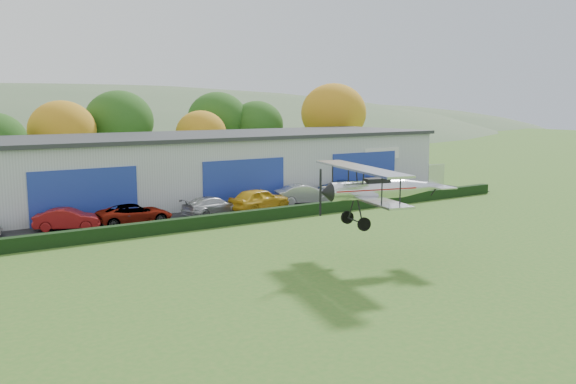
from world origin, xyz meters
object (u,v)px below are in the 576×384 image
car_7 (391,183)px  car_3 (212,206)px  car_2 (135,214)px  car_4 (259,199)px  car_6 (349,189)px  biplane (378,187)px  car_5 (305,194)px  hangar (209,165)px  car_1 (68,219)px

car_7 → car_3: bearing=95.8°
car_2 → car_3: car_2 is taller
car_4 → car_6: car_4 is taller
biplane → car_6: bearing=68.4°
car_6 → car_7: car_6 is taller
car_3 → car_5: size_ratio=0.98×
hangar → car_7: (14.64, -6.62, -1.85)m
car_1 → car_6: size_ratio=0.74×
car_4 → car_7: bearing=-95.2°
car_2 → car_6: car_6 is taller
car_6 → biplane: (-11.61, -16.36, 2.92)m
car_3 → car_6: size_ratio=0.84×
car_2 → biplane: biplane is taller
car_4 → biplane: biplane is taller
car_7 → car_5: bearing=98.3°
car_4 → car_5: car_4 is taller
car_3 → car_7: 18.62m
car_7 → biplane: bearing=135.9°
car_3 → biplane: (1.37, -15.62, 3.02)m
car_2 → car_6: 18.62m
hangar → car_2: 12.85m
car_2 → car_5: (13.80, 0.41, 0.10)m
hangar → car_7: hangar is taller
car_1 → car_7: 28.20m
car_5 → biplane: size_ratio=0.59×
car_3 → car_4: size_ratio=0.94×
car_2 → car_7: size_ratio=0.93×
car_5 → biplane: bearing=172.4°
biplane → car_2: bearing=128.0°
car_2 → car_7: (24.17, 1.78, 0.09)m
car_2 → car_3: bearing=-86.4°
car_5 → car_2: bearing=107.3°
car_1 → car_5: (17.81, -0.28, 0.10)m
hangar → car_3: 9.33m
hangar → car_5: 9.24m
hangar → car_4: bearing=-91.4°
car_1 → car_5: 17.81m
car_3 → car_2: bearing=78.9°
biplane → hangar: bearing=97.6°
car_3 → biplane: bearing=172.3°
car_6 → car_3: bearing=87.1°
car_3 → car_7: car_7 is taller
car_2 → biplane: size_ratio=0.61×
car_5 → car_6: (4.80, 0.49, -0.01)m
car_4 → car_1: bearing=74.2°
car_1 → car_3: 9.65m
car_3 → car_6: 12.99m
car_2 → car_1: bearing=82.2°
car_3 → biplane: biplane is taller
car_6 → car_7: bearing=-87.2°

